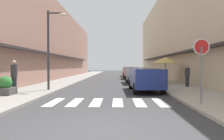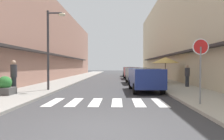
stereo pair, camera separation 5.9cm
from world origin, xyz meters
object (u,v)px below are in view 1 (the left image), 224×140
parked_car_distant (128,70)px  street_lamp (51,41)px  parked_car_near (145,77)px  pedestrian_walking_far (187,75)px  cafe_umbrella (165,60)px  planter_corner (5,87)px  planter_midblock (161,78)px  pedestrian_walking_near (14,76)px  parked_car_mid (136,74)px  parked_car_far (131,72)px  round_street_sign (201,54)px

parked_car_distant → street_lamp: size_ratio=0.91×
parked_car_near → pedestrian_walking_far: (3.34, 1.99, 0.02)m
cafe_umbrella → planter_corner: bearing=-141.5°
planter_midblock → parked_car_distant: bearing=96.6°
street_lamp → pedestrian_walking_near: street_lamp is taller
parked_car_mid → pedestrian_walking_near: size_ratio=2.19×
pedestrian_walking_near → parked_car_distant: bearing=146.4°
street_lamp → pedestrian_walking_near: (-1.52, -1.75, -2.11)m
parked_car_near → pedestrian_walking_far: 3.89m
parked_car_distant → pedestrian_walking_far: (3.34, -17.60, 0.02)m
cafe_umbrella → planter_corner: (-10.24, -8.15, -1.60)m
parked_car_far → pedestrian_walking_far: 11.18m
parked_car_mid → round_street_sign: (1.54, -11.04, 1.19)m
cafe_umbrella → round_street_sign: bearing=-95.6°
planter_corner → pedestrian_walking_near: size_ratio=0.53×
parked_car_far → pedestrian_walking_near: pedestrian_walking_near is taller
parked_car_distant → cafe_umbrella: size_ratio=1.83×
parked_car_near → parked_car_distant: bearing=90.0°
street_lamp → pedestrian_walking_near: size_ratio=2.74×
cafe_umbrella → pedestrian_walking_far: (0.77, -3.59, -1.20)m
parked_car_mid → planter_midblock: size_ratio=3.83×
round_street_sign → planter_midblock: round_street_sign is taller
round_street_sign → parked_car_near: bearing=107.1°
parked_car_mid → planter_midblock: bearing=-50.9°
parked_car_distant → planter_corner: (-7.67, -22.17, -0.38)m
planter_corner → street_lamp: bearing=53.5°
round_street_sign → pedestrian_walking_far: round_street_sign is taller
parked_car_near → parked_car_distant: same height
planter_corner → planter_midblock: planter_midblock is taller
parked_car_near → parked_car_far: (0.00, 12.65, -0.00)m
planter_midblock → pedestrian_walking_far: size_ratio=0.66×
parked_car_far → planter_midblock: 9.06m
parked_car_mid → planter_corner: size_ratio=4.10×
parked_car_mid → round_street_sign: size_ratio=1.54×
round_street_sign → pedestrian_walking_far: size_ratio=1.64×
parked_car_distant → cafe_umbrella: (2.57, -14.01, 1.23)m
planter_corner → pedestrian_walking_far: bearing=22.5°
parked_car_near → parked_car_distant: size_ratio=0.96×
planter_midblock → pedestrian_walking_far: pedestrian_walking_far is taller
parked_car_distant → planter_corner: bearing=-109.1°
cafe_umbrella → pedestrian_walking_near: bearing=-143.0°
pedestrian_walking_far → parked_car_far: bearing=108.7°
cafe_umbrella → pedestrian_walking_near: cafe_umbrella is taller
parked_car_mid → cafe_umbrella: (2.57, -0.47, 1.23)m
round_street_sign → pedestrian_walking_near: size_ratio=1.42×
pedestrian_walking_near → pedestrian_walking_far: (10.82, 4.00, -0.14)m
cafe_umbrella → planter_midblock: 2.47m
street_lamp → planter_corner: 3.92m
street_lamp → cafe_umbrella: bearing=34.4°
parked_car_mid → parked_car_far: size_ratio=0.92×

